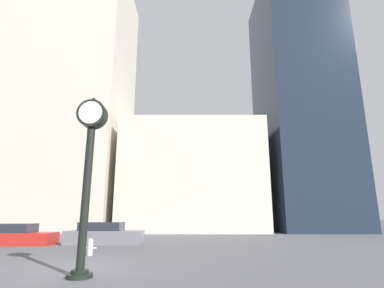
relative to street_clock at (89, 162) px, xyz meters
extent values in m
plane|color=#515156|center=(-0.73, 1.75, -3.28)|extent=(200.00, 200.00, 0.00)
cube|color=beige|center=(-12.80, 25.75, 12.59)|extent=(15.21, 12.00, 31.74)
cube|color=beige|center=(3.19, 25.75, 2.51)|extent=(14.98, 12.00, 11.59)
cube|color=#1E2838|center=(16.28, 25.75, 12.18)|extent=(8.75, 12.00, 30.92)
cylinder|color=black|center=(0.00, 0.00, -3.22)|extent=(0.72, 0.72, 0.12)
cylinder|color=black|center=(0.00, 0.00, -3.11)|extent=(0.48, 0.48, 0.10)
cylinder|color=black|center=(0.00, 0.00, -1.00)|extent=(0.24, 0.24, 4.13)
cylinder|color=black|center=(0.00, 0.00, 1.51)|extent=(0.89, 0.40, 0.89)
cylinder|color=white|center=(0.00, -0.21, 1.51)|extent=(0.73, 0.02, 0.73)
cylinder|color=white|center=(0.00, 0.21, 1.51)|extent=(0.73, 0.02, 0.73)
sphere|color=black|center=(0.00, 0.00, 2.01)|extent=(0.12, 0.12, 0.12)
cube|color=red|center=(-7.42, 9.56, -2.93)|extent=(4.70, 1.98, 0.70)
cube|color=#232833|center=(-7.65, 9.55, -2.32)|extent=(2.61, 1.68, 0.52)
cube|color=slate|center=(-2.14, 9.98, -2.88)|extent=(4.54, 1.78, 0.80)
cube|color=#232833|center=(-2.37, 9.99, -2.23)|extent=(2.51, 1.54, 0.50)
cylinder|color=#B7B7BC|center=(-1.29, 4.72, -3.00)|extent=(0.24, 0.24, 0.57)
sphere|color=#B7B7BC|center=(-1.29, 4.72, -2.67)|extent=(0.23, 0.23, 0.23)
cylinder|color=#B7B7BC|center=(-1.49, 4.72, -2.97)|extent=(0.16, 0.09, 0.09)
cylinder|color=#B7B7BC|center=(-1.09, 4.72, -2.97)|extent=(0.16, 0.09, 0.09)
camera|label=1|loc=(3.14, -8.95, -1.58)|focal=28.00mm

